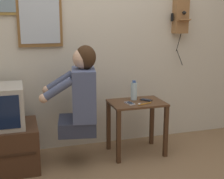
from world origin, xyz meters
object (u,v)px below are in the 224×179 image
(cell_phone_held, at_px, (130,103))
(toothbrush, at_px, (144,104))
(cell_phone_spare, at_px, (146,100))
(water_bottle, at_px, (134,91))
(wall_phone_antique, at_px, (181,15))
(wall_mirror, at_px, (39,11))
(person, at_px, (81,94))

(cell_phone_held, bearing_deg, toothbrush, -37.45)
(cell_phone_spare, bearing_deg, water_bottle, 108.17)
(wall_phone_antique, distance_m, cell_phone_held, 1.22)
(wall_phone_antique, height_order, cell_phone_spare, wall_phone_antique)
(water_bottle, distance_m, toothbrush, 0.23)
(wall_phone_antique, distance_m, wall_mirror, 1.58)
(wall_mirror, height_order, toothbrush, wall_mirror)
(wall_mirror, distance_m, water_bottle, 1.28)
(wall_phone_antique, xyz_separation_m, cell_phone_held, (-0.75, -0.38, -0.89))
(wall_mirror, xyz_separation_m, water_bottle, (0.93, -0.28, -0.83))
(cell_phone_held, height_order, water_bottle, water_bottle)
(wall_phone_antique, height_order, wall_mirror, wall_mirror)
(wall_phone_antique, relative_size, toothbrush, 4.99)
(cell_phone_spare, distance_m, water_bottle, 0.16)
(water_bottle, bearing_deg, cell_phone_held, -125.09)
(person, bearing_deg, toothbrush, -85.93)
(person, relative_size, cell_phone_held, 6.47)
(wall_phone_antique, relative_size, cell_phone_held, 6.20)
(wall_mirror, relative_size, toothbrush, 4.34)
(cell_phone_held, xyz_separation_m, cell_phone_spare, (0.21, 0.07, 0.00))
(water_bottle, bearing_deg, person, -167.07)
(cell_phone_spare, xyz_separation_m, water_bottle, (-0.11, 0.07, 0.09))
(person, height_order, cell_phone_held, person)
(cell_phone_held, distance_m, cell_phone_spare, 0.22)
(person, height_order, wall_mirror, wall_mirror)
(person, relative_size, water_bottle, 4.10)
(wall_phone_antique, relative_size, water_bottle, 3.93)
(person, height_order, cell_phone_spare, person)
(wall_phone_antique, height_order, cell_phone_held, wall_phone_antique)
(water_bottle, bearing_deg, wall_mirror, 163.41)
(cell_phone_held, bearing_deg, cell_phone_spare, 7.51)
(cell_phone_spare, xyz_separation_m, toothbrush, (-0.08, -0.14, 0.00))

